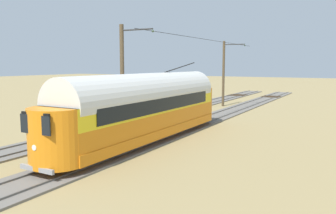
{
  "coord_description": "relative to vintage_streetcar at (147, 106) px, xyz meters",
  "views": [
    {
      "loc": [
        -14.15,
        20.99,
        4.87
      ],
      "look_at": [
        -3.36,
        1.72,
        2.13
      ],
      "focal_mm": 37.14,
      "sensor_mm": 36.0,
      "label": 1
    }
  ],
  "objects": [
    {
      "name": "track_adjacent_siding",
      "position": [
        5.11,
        -3.29,
        -2.21
      ],
      "size": [
        2.8,
        80.0,
        0.18
      ],
      "color": "#666059",
      "rests_on": "ground"
    },
    {
      "name": "track_streetcar_siding",
      "position": [
        -0.0,
        -3.29,
        -2.21
      ],
      "size": [
        2.8,
        80.0,
        0.18
      ],
      "color": "#666059",
      "rests_on": "ground"
    },
    {
      "name": "catenary_pole_mid_near",
      "position": [
        2.35,
        -0.75,
        1.62
      ],
      "size": [
        2.64,
        0.28,
        7.45
      ],
      "color": "#4C3D28",
      "rests_on": "ground"
    },
    {
      "name": "ground_plane",
      "position": [
        2.55,
        -2.98,
        -2.26
      ],
      "size": [
        220.0,
        220.0,
        0.0
      ],
      "primitive_type": "plane",
      "color": "#937F51"
    },
    {
      "name": "track_end_bumper",
      "position": [
        5.11,
        -18.92,
        -1.86
      ],
      "size": [
        1.8,
        0.6,
        0.8
      ],
      "primitive_type": "cube",
      "color": "#B2A519",
      "rests_on": "ground"
    },
    {
      "name": "vintage_streetcar",
      "position": [
        0.0,
        0.0,
        0.0
      ],
      "size": [
        2.65,
        17.13,
        4.83
      ],
      "color": "orange",
      "rests_on": "ground"
    },
    {
      "name": "catenary_pole_foreground",
      "position": [
        2.35,
        -20.06,
        1.62
      ],
      "size": [
        2.64,
        0.28,
        7.45
      ],
      "color": "#4C3D28",
      "rests_on": "ground"
    },
    {
      "name": "overhead_wire_run",
      "position": [
        0.08,
        -11.0,
        4.65
      ],
      "size": [
        2.43,
        23.3,
        0.18
      ],
      "color": "black",
      "rests_on": "ground"
    }
  ]
}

